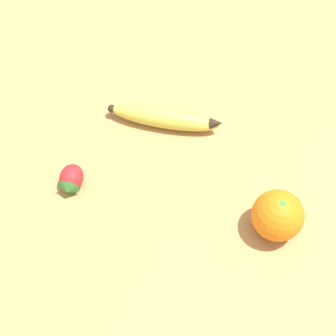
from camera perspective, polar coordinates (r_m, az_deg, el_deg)
ground_plane at (r=0.83m, az=6.84°, el=0.10°), size 3.00×3.00×0.00m
banana at (r=0.87m, az=-0.38°, el=6.19°), size 0.09×0.22×0.04m
orange at (r=0.75m, az=13.22°, el=-5.65°), size 0.08×0.08×0.08m
strawberry at (r=0.80m, az=-11.76°, el=-1.41°), size 0.06×0.05×0.04m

